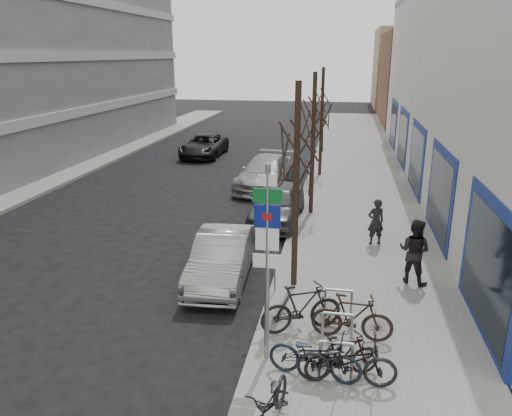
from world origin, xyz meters
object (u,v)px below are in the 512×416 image
at_px(parked_car_front, 222,257).
at_px(lane_car, 204,146).
at_px(tree_mid, 314,111).
at_px(bike_mid_curb, 315,352).
at_px(meter_back, 308,170).
at_px(tree_near, 297,139).
at_px(meter_front, 275,264).
at_px(meter_mid, 296,204).
at_px(parked_car_mid, 277,203).
at_px(pedestrian_near, 376,222).
at_px(parked_car_back, 265,173).
at_px(bike_near_left, 272,401).
at_px(pedestrian_far, 414,251).
at_px(bike_far_inner, 352,317).
at_px(highway_sign_pole, 267,253).
at_px(bike_near_right, 342,356).
at_px(bike_rack, 337,326).
at_px(bike_far_curb, 347,357).
at_px(bike_mid_inner, 301,307).
at_px(tree_far, 322,97).

xyz_separation_m(parked_car_front, lane_car, (-5.35, 17.18, -0.01)).
distance_m(tree_mid, bike_mid_curb, 11.06).
bearing_deg(meter_back, tree_near, -87.55).
xyz_separation_m(meter_front, meter_mid, (0.00, 5.50, 0.00)).
bearing_deg(meter_back, meter_mid, -90.00).
xyz_separation_m(bike_mid_curb, parked_car_mid, (-2.00, 9.50, 0.04)).
distance_m(tree_near, pedestrian_near, 5.22).
bearing_deg(parked_car_back, lane_car, 131.75).
height_order(meter_mid, parked_car_back, parked_car_back).
xyz_separation_m(bike_near_left, lane_car, (-7.59, 22.89, -0.01)).
bearing_deg(pedestrian_far, tree_near, 40.92).
relative_size(bike_far_inner, parked_car_back, 0.35).
height_order(bike_far_inner, lane_car, lane_car).
bearing_deg(highway_sign_pole, parked_car_front, 116.26).
bearing_deg(tree_near, tree_mid, 90.00).
distance_m(bike_near_right, pedestrian_near, 7.41).
relative_size(tree_mid, bike_mid_curb, 3.03).
xyz_separation_m(bike_rack, tree_mid, (-1.20, 9.40, 3.44)).
distance_m(bike_mid_curb, lane_car, 22.91).
bearing_deg(highway_sign_pole, meter_mid, 91.68).
relative_size(bike_mid_curb, bike_far_curb, 0.97).
height_order(bike_far_curb, pedestrian_near, pedestrian_near).
distance_m(tree_near, meter_front, 3.26).
bearing_deg(tree_near, pedestrian_near, 56.26).
height_order(meter_back, parked_car_front, meter_back).
relative_size(meter_back, parked_car_back, 0.25).
height_order(parked_car_back, pedestrian_far, pedestrian_far).
relative_size(tree_near, meter_back, 4.33).
height_order(tree_mid, pedestrian_far, tree_mid).
relative_size(tree_near, meter_mid, 4.33).
height_order(tree_mid, parked_car_front, tree_mid).
height_order(meter_mid, bike_mid_inner, meter_mid).
relative_size(bike_rack, tree_mid, 0.41).
bearing_deg(pedestrian_near, bike_far_curb, 63.80).
relative_size(meter_mid, bike_mid_curb, 0.70).
xyz_separation_m(meter_mid, bike_mid_curb, (1.25, -8.99, -0.21)).
distance_m(highway_sign_pole, bike_near_right, 2.42).
distance_m(bike_mid_curb, bike_mid_inner, 1.70).
distance_m(tree_near, bike_near_left, 6.47).
height_order(highway_sign_pole, parked_car_mid, highway_sign_pole).
relative_size(tree_far, bike_near_left, 3.17).
relative_size(bike_far_inner, pedestrian_far, 0.98).
height_order(tree_mid, meter_front, tree_mid).
height_order(bike_near_right, bike_mid_inner, bike_mid_inner).
bearing_deg(lane_car, meter_front, -68.91).
bearing_deg(parked_car_mid, parked_car_front, -97.35).
xyz_separation_m(bike_near_left, bike_mid_curb, (0.61, 1.50, 0.02)).
xyz_separation_m(tree_far, bike_near_right, (1.32, -16.90, -3.48)).
height_order(bike_near_right, parked_car_front, parked_car_front).
distance_m(bike_rack, meter_back, 13.50).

